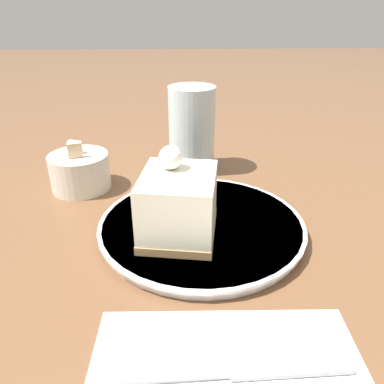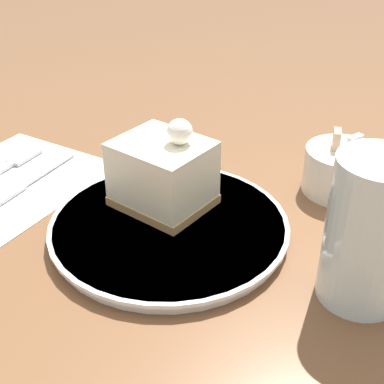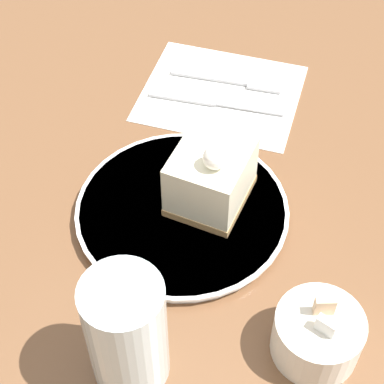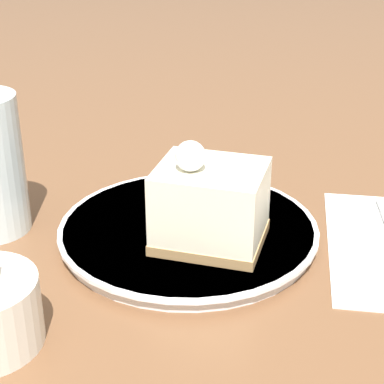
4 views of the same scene
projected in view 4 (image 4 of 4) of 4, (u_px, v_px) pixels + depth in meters
ground_plane at (198, 227)px, 0.65m from camera, size 4.00×4.00×0.00m
plate at (188, 231)px, 0.62m from camera, size 0.25×0.25×0.01m
cake_slice at (210, 204)px, 0.57m from camera, size 0.11×0.10×0.10m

